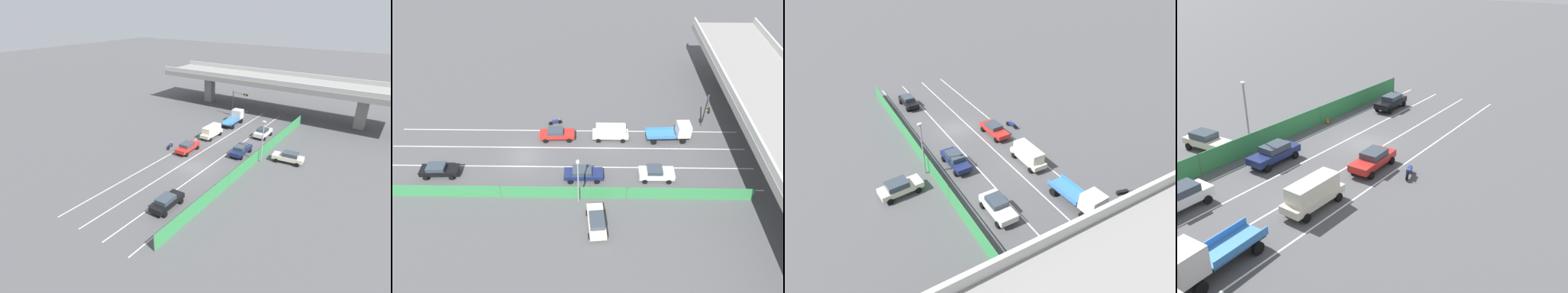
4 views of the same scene
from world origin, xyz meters
The scene contains 17 objects.
ground_plane centered at (0.00, 0.00, 0.00)m, with size 300.00×300.00×0.00m, color #4C4C4F.
lane_line_left_edge centered at (-5.40, 5.49, 0.00)m, with size 0.14×46.98×0.01m, color silver.
lane_line_mid_left centered at (-1.80, 5.49, 0.00)m, with size 0.14×46.98×0.01m, color silver.
lane_line_mid_right centered at (1.80, 5.49, 0.00)m, with size 0.14×46.98×0.01m, color silver.
lane_line_right_edge centered at (5.40, 5.49, 0.00)m, with size 0.14×46.98×0.01m, color silver.
green_fence centered at (6.83, 5.49, 0.92)m, with size 0.10×43.08×1.84m.
car_van_cream centered at (-3.81, 11.19, 1.22)m, with size 1.96×4.85×2.14m.
car_sedan_red centered at (-3.72, 3.89, 0.87)m, with size 2.14×4.77×1.55m.
car_sedan_black centered at (3.36, -9.89, 0.89)m, with size 2.07×4.61×1.58m.
car_sedan_white centered at (3.56, 16.41, 0.92)m, with size 2.07×4.21×1.68m.
car_sedan_navy centered at (3.74, 7.65, 0.90)m, with size 2.02×4.69×1.61m.
flatbed_truck_blue centered at (-3.79, 20.01, 1.31)m, with size 2.40×5.91×2.56m.
motorcycle centered at (-6.84, 3.40, 0.46)m, with size 0.79×1.90×0.93m.
parked_sedan_cream centered at (10.73, 9.23, 0.92)m, with size 4.57×2.31×1.65m.
traffic_light centered at (-5.42, 23.94, 3.80)m, with size 3.76×1.20×5.31m.
street_lamp centered at (7.27, 7.23, 3.93)m, with size 0.60×0.36×6.38m.
traffic_cone centered at (6.20, -2.11, 0.34)m, with size 0.47×0.47×0.72m.
Camera 3 is at (15.69, 34.69, 22.00)m, focal length 29.34 mm.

